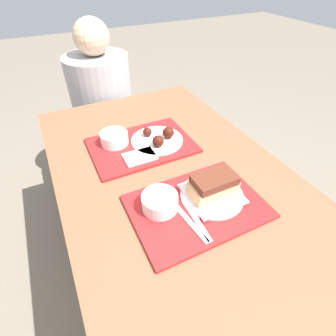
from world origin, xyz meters
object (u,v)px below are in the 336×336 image
at_px(bowl_coleslaw_near, 160,201).
at_px(bowl_coleslaw_far, 114,138).
at_px(tray_far, 142,145).
at_px(brisket_sandwich_plate, 213,189).
at_px(wings_plate_far, 158,138).
at_px(tray_near, 197,206).
at_px(person_seated_across, 101,92).

relative_size(bowl_coleslaw_near, bowl_coleslaw_far, 1.00).
bearing_deg(bowl_coleslaw_near, tray_far, 77.58).
height_order(brisket_sandwich_plate, wings_plate_far, brisket_sandwich_plate).
xyz_separation_m(tray_near, tray_far, (-0.03, 0.41, 0.00)).
xyz_separation_m(tray_far, person_seated_across, (0.00, 0.72, -0.05)).
bearing_deg(bowl_coleslaw_far, bowl_coleslaw_near, -87.06).
bearing_deg(tray_far, bowl_coleslaw_far, 150.51).
height_order(tray_near, bowl_coleslaw_near, bowl_coleslaw_near).
relative_size(tray_near, bowl_coleslaw_near, 3.69).
relative_size(tray_far, bowl_coleslaw_near, 3.69).
bearing_deg(person_seated_across, bowl_coleslaw_far, -99.10).
relative_size(brisket_sandwich_plate, person_seated_across, 0.30).
distance_m(tray_far, brisket_sandwich_plate, 0.41).
xyz_separation_m(tray_far, bowl_coleslaw_near, (-0.08, -0.36, 0.04)).
distance_m(bowl_coleslaw_near, brisket_sandwich_plate, 0.18).
bearing_deg(bowl_coleslaw_near, tray_near, -21.50).
relative_size(brisket_sandwich_plate, wings_plate_far, 0.95).
bearing_deg(tray_near, brisket_sandwich_plate, 11.63).
bearing_deg(tray_far, brisket_sandwich_plate, -75.69).
bearing_deg(wings_plate_far, bowl_coleslaw_far, 158.54).
relative_size(bowl_coleslaw_far, person_seated_across, 0.16).
height_order(tray_far, bowl_coleslaw_near, bowl_coleslaw_near).
relative_size(tray_near, person_seated_across, 0.60).
bearing_deg(tray_far, person_seated_across, 89.61).
relative_size(bowl_coleslaw_near, person_seated_across, 0.16).
bearing_deg(bowl_coleslaw_far, wings_plate_far, -21.46).
relative_size(bowl_coleslaw_near, brisket_sandwich_plate, 0.55).
bearing_deg(brisket_sandwich_plate, bowl_coleslaw_near, 170.13).
xyz_separation_m(wings_plate_far, person_seated_across, (-0.07, 0.73, -0.07)).
bearing_deg(brisket_sandwich_plate, bowl_coleslaw_far, 114.11).
xyz_separation_m(brisket_sandwich_plate, bowl_coleslaw_far, (-0.20, 0.45, -0.01)).
bearing_deg(person_seated_across, tray_far, -90.39).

